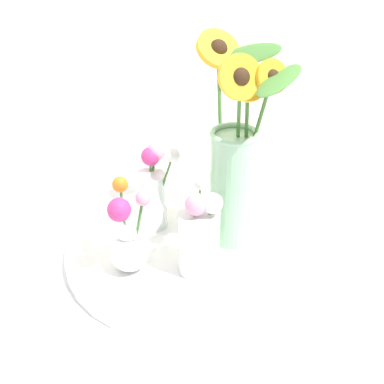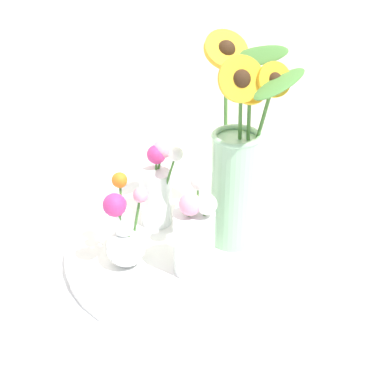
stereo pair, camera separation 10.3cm
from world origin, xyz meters
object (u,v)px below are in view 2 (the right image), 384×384
at_px(vase_bulb_right, 124,234).
at_px(serving_tray, 192,249).
at_px(vase_small_center, 195,235).
at_px(mason_jar_sunflowers, 237,166).
at_px(vase_small_back, 157,188).

bearing_deg(vase_bulb_right, serving_tray, 5.99).
distance_m(serving_tray, vase_small_center, 0.12).
height_order(serving_tray, mason_jar_sunflowers, mason_jar_sunflowers).
distance_m(vase_small_center, vase_small_back, 0.18).
height_order(mason_jar_sunflowers, vase_small_back, mason_jar_sunflowers).
bearing_deg(serving_tray, vase_bulb_right, -174.01).
relative_size(serving_tray, vase_small_back, 2.56).
bearing_deg(mason_jar_sunflowers, vase_bulb_right, -176.95).
distance_m(mason_jar_sunflowers, vase_bulb_right, 0.25).
height_order(vase_small_center, vase_bulb_right, vase_small_center).
bearing_deg(mason_jar_sunflowers, vase_small_back, 140.60).
xyz_separation_m(serving_tray, vase_small_back, (-0.04, 0.11, 0.09)).
bearing_deg(vase_small_center, serving_tray, 75.75).
distance_m(mason_jar_sunflowers, vase_small_center, 0.16).
height_order(vase_small_center, vase_small_back, vase_small_back).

